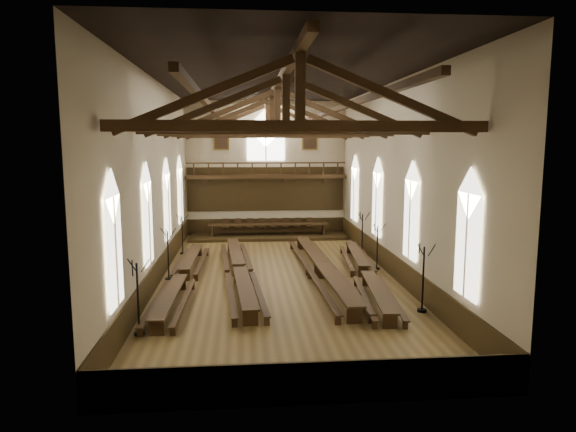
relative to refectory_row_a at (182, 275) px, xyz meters
name	(u,v)px	position (x,y,z in m)	size (l,w,h in m)	color
ground	(278,278)	(4.74, 0.99, -0.50)	(26.00, 26.00, 0.00)	brown
room_walls	(278,152)	(4.74, 0.99, 5.95)	(26.00, 26.00, 26.00)	#BEAD90
wainscot_band	(278,267)	(4.74, 0.99, 0.10)	(12.00, 26.00, 1.20)	#372710
side_windows	(278,206)	(4.74, 0.99, 3.24)	(11.85, 19.80, 4.50)	white
end_window	(266,138)	(4.74, 13.89, 6.72)	(2.80, 0.12, 3.80)	silver
minstrels_gallery	(266,183)	(4.74, 13.65, 3.40)	(11.80, 1.24, 3.70)	#3E2813
portraits	(266,140)	(4.74, 13.88, 6.60)	(7.75, 0.09, 1.45)	brown
roof_trusses	(277,116)	(4.74, 0.99, 7.71)	(11.70, 25.70, 2.80)	#3E2813
refectory_row_a	(182,275)	(0.00, 0.00, 0.00)	(1.56, 13.89, 0.69)	#3E2813
refectory_row_b	(239,269)	(2.75, 0.90, 0.03)	(1.96, 14.37, 0.74)	#3E2813
refectory_row_c	(321,266)	(7.01, 1.02, 0.07)	(1.81, 14.83, 0.79)	#3E2813
refectory_row_d	(366,272)	(9.11, -0.08, 0.00)	(2.03, 13.92, 0.69)	#3E2813
dais	(268,236)	(4.82, 12.39, -0.40)	(11.40, 3.11, 0.21)	#372710
high_table	(268,225)	(4.82, 12.39, 0.40)	(8.77, 0.99, 0.82)	#3E2813
high_chairs	(268,225)	(4.82, 13.24, 0.31)	(6.84, 0.55, 1.11)	#3E2813
candelabrum_left_near	(138,312)	(-0.81, -6.46, 0.35)	(0.83, 0.84, 2.82)	black
candelabrum_left_mid	(168,264)	(-0.81, 1.11, 0.31)	(0.80, 0.77, 2.67)	black
candelabrum_left_far	(182,242)	(-0.81, 7.28, 0.25)	(0.75, 0.71, 2.49)	black
candelabrum_right_near	(423,291)	(10.29, -4.86, 0.37)	(0.84, 0.87, 2.89)	black
candelabrum_right_mid	(377,255)	(10.29, 2.34, 0.27)	(0.73, 0.78, 2.56)	black
candelabrum_right_far	(362,242)	(10.29, 5.91, 0.32)	(0.80, 0.81, 2.72)	black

